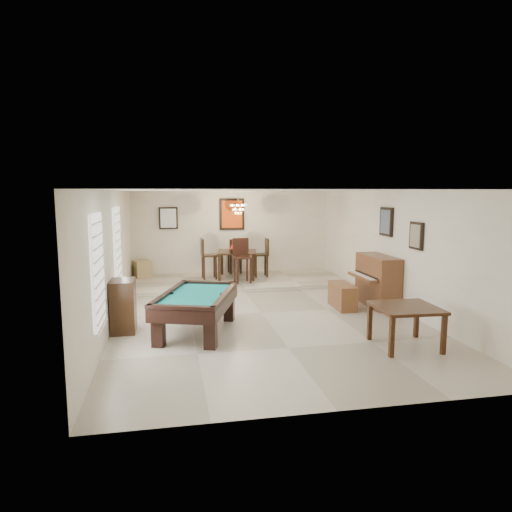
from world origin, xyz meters
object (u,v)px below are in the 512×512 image
object	(u,v)px
pool_table	(197,313)
dining_chair_north	(235,256)
piano_bench	(342,296)
upright_piano	(372,281)
corner_bench	(142,269)
dining_table	(237,262)
dining_chair_east	(261,258)
square_table	(405,326)
apothecary_chest	(123,306)
dining_chair_south	(242,261)
flower_vase	(237,243)
dining_chair_west	(209,259)
chandelier	(238,205)

from	to	relation	value
pool_table	dining_chair_north	world-z (taller)	dining_chair_north
piano_bench	pool_table	bearing A→B (deg)	-160.14
upright_piano	corner_bench	xyz separation A→B (m)	(-5.28, 3.94, -0.21)
dining_table	dining_chair_east	world-z (taller)	dining_chair_east
dining_table	square_table	bearing A→B (deg)	-72.34
dining_table	dining_chair_east	size ratio (longest dim) A/B	0.96
apothecary_chest	dining_chair_south	size ratio (longest dim) A/B	0.81
dining_chair_east	upright_piano	bearing A→B (deg)	30.57
square_table	flower_vase	bearing A→B (deg)	107.66
flower_vase	dining_chair_east	world-z (taller)	dining_chair_east
dining_chair_west	chandelier	bearing A→B (deg)	-115.13
square_table	dining_chair_west	bearing A→B (deg)	114.10
dining_chair_south	chandelier	bearing A→B (deg)	89.99
pool_table	dining_chair_east	size ratio (longest dim) A/B	1.91
pool_table	dining_chair_east	world-z (taller)	dining_chair_east
corner_bench	chandelier	size ratio (longest dim) A/B	0.89
square_table	dining_table	xyz separation A→B (m)	(-1.92, 6.04, 0.22)
piano_bench	dining_chair_east	distance (m)	3.66
chandelier	apothecary_chest	bearing A→B (deg)	-124.76
pool_table	upright_piano	bearing A→B (deg)	35.36
dining_chair_east	chandelier	world-z (taller)	chandelier
dining_chair_west	corner_bench	xyz separation A→B (m)	(-1.89, 0.57, -0.33)
dining_table	flower_vase	xyz separation A→B (m)	(-0.00, 0.00, 0.56)
upright_piano	pool_table	bearing A→B (deg)	-162.67
upright_piano	piano_bench	distance (m)	0.79
dining_chair_south	chandelier	xyz separation A→B (m)	(-0.04, 0.45, 1.48)
upright_piano	dining_chair_east	xyz separation A→B (m)	(-1.89, 3.38, 0.11)
upright_piano	apothecary_chest	bearing A→B (deg)	-170.02
dining_table	dining_chair_north	size ratio (longest dim) A/B	1.02
dining_chair_north	corner_bench	bearing A→B (deg)	-1.02
upright_piano	flower_vase	bearing A→B (deg)	127.88
piano_bench	dining_table	distance (m)	3.89
square_table	dining_table	distance (m)	6.35
dining_chair_north	dining_chair_west	xyz separation A→B (m)	(-0.84, -0.73, 0.05)
square_table	flower_vase	distance (m)	6.39
piano_bench	chandelier	size ratio (longest dim) A/B	1.62
square_table	dining_chair_north	size ratio (longest dim) A/B	0.96
square_table	upright_piano	world-z (taller)	upright_piano
dining_chair_south	flower_vase	bearing A→B (deg)	87.88
square_table	dining_table	world-z (taller)	dining_table
dining_chair_west	chandelier	xyz separation A→B (m)	(0.79, -0.32, 1.51)
piano_bench	dining_chair_east	xyz separation A→B (m)	(-1.16, 3.45, 0.41)
pool_table	flower_vase	bearing A→B (deg)	90.67
corner_bench	dining_chair_east	bearing A→B (deg)	-9.32
pool_table	dining_chair_west	world-z (taller)	dining_chair_west
dining_chair_south	dining_chair_west	xyz separation A→B (m)	(-0.83, 0.77, -0.03)
upright_piano	dining_chair_east	world-z (taller)	dining_chair_east
dining_chair_west	corner_bench	bearing A→B (deg)	70.17
pool_table	square_table	xyz separation A→B (m)	(3.36, -1.45, -0.01)
dining_table	apothecary_chest	bearing A→B (deg)	-122.87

